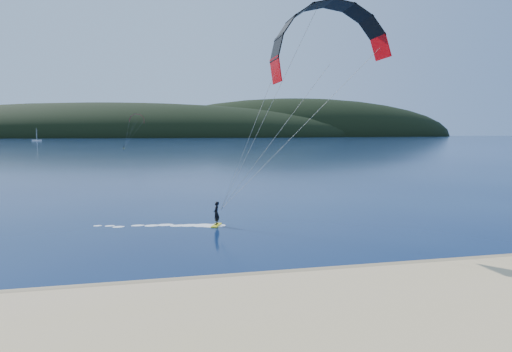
# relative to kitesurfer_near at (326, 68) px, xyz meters

# --- Properties ---
(ground) EXTENTS (1800.00, 1800.00, 0.00)m
(ground) POSITION_rel_kitesurfer_near_xyz_m (-8.47, -13.59, -12.50)
(ground) COLOR #071639
(ground) RESTS_ON ground
(wet_sand) EXTENTS (220.00, 2.50, 0.10)m
(wet_sand) POSITION_rel_kitesurfer_near_xyz_m (-8.47, -9.09, -12.45)
(wet_sand) COLOR #80674A
(wet_sand) RESTS_ON ground
(headland) EXTENTS (1200.00, 310.00, 140.00)m
(headland) POSITION_rel_kitesurfer_near_xyz_m (-7.84, 731.69, -12.50)
(headland) COLOR black
(headland) RESTS_ON ground
(kitesurfer_near) EXTENTS (23.24, 8.21, 16.14)m
(kitesurfer_near) POSITION_rel_kitesurfer_near_xyz_m (0.00, 0.00, 0.00)
(kitesurfer_near) COLOR yellow
(kitesurfer_near) RESTS_ON ground
(kitesurfer_far) EXTENTS (10.67, 5.16, 15.24)m
(kitesurfer_far) POSITION_rel_kitesurfer_near_xyz_m (-22.26, 185.71, 0.45)
(kitesurfer_far) COLOR yellow
(kitesurfer_far) RESTS_ON ground
(sailboat) EXTENTS (8.42, 5.29, 11.77)m
(sailboat) POSITION_rel_kitesurfer_near_xyz_m (-118.29, 390.63, -11.63)
(sailboat) COLOR white
(sailboat) RESTS_ON ground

